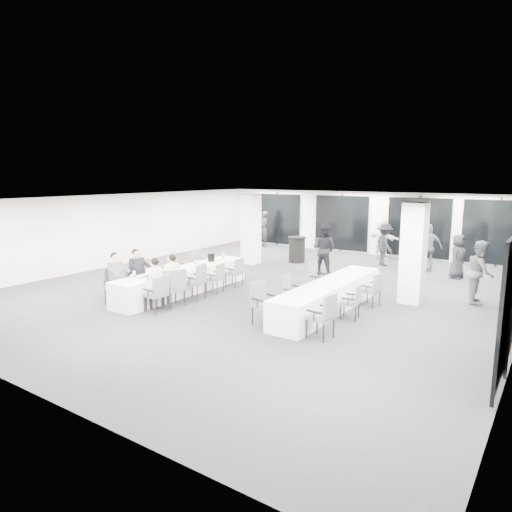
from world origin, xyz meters
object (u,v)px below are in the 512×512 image
(chair_main_left_near, at_px, (113,283))
(chair_main_right_far, at_px, (236,270))
(chair_main_right_mid, at_px, (197,279))
(chair_main_right_fourth, at_px, (217,276))
(chair_side_left_far, at_px, (317,278))
(chair_side_right_far, at_px, (373,288))
(chair_main_right_near, at_px, (158,292))
(standing_guest_f, at_px, (382,236))
(chair_main_right_second, at_px, (175,285))
(chair_main_left_second, at_px, (135,279))
(chair_side_left_mid, at_px, (291,291))
(chair_main_left_fourth, at_px, (175,268))
(chair_side_right_mid, at_px, (353,300))
(ice_bucket_far, at_px, (211,257))
(standing_guest_g, at_px, (264,227))
(standing_guest_c, at_px, (385,242))
(banquet_table_side, at_px, (329,296))
(standing_guest_d, at_px, (428,245))
(chair_side_left_near, at_px, (262,300))
(ice_bucket_near, at_px, (160,271))
(cocktail_table, at_px, (297,249))
(standing_guest_b, at_px, (324,246))
(chair_main_left_mid, at_px, (154,273))
(chair_main_left_far, at_px, (200,263))
(standing_guest_h, at_px, (481,268))
(banquet_table_main, at_px, (184,281))
(chair_side_right_near, at_px, (324,314))

(chair_main_left_near, height_order, chair_main_right_far, chair_main_left_near)
(chair_main_right_mid, bearing_deg, chair_main_right_fourth, -9.30)
(chair_side_left_far, distance_m, chair_side_right_far, 1.67)
(chair_main_right_near, xyz_separation_m, standing_guest_f, (2.17, 10.86, 0.41))
(chair_main_right_second, xyz_separation_m, standing_guest_f, (2.16, 10.24, 0.37))
(chair_main_left_second, xyz_separation_m, chair_side_left_mid, (4.43, 1.41, 0.01))
(chair_main_left_fourth, height_order, chair_side_right_mid, chair_main_left_fourth)
(chair_main_left_fourth, xyz_separation_m, ice_bucket_far, (0.78, 0.88, 0.29))
(chair_main_left_fourth, distance_m, standing_guest_g, 8.77)
(chair_main_left_second, relative_size, standing_guest_c, 0.49)
(banquet_table_side, relative_size, standing_guest_d, 2.48)
(chair_side_left_near, relative_size, chair_side_right_mid, 1.16)
(chair_main_right_second, height_order, standing_guest_g, standing_guest_g)
(chair_side_left_far, relative_size, ice_bucket_near, 4.51)
(chair_main_left_near, height_order, standing_guest_c, standing_guest_c)
(chair_main_right_mid, distance_m, chair_side_right_far, 4.92)
(chair_main_left_fourth, distance_m, standing_guest_f, 9.33)
(chair_side_left_far, xyz_separation_m, chair_side_right_far, (1.67, 0.05, -0.08))
(cocktail_table, distance_m, chair_main_right_far, 4.74)
(chair_side_right_far, bearing_deg, ice_bucket_far, 103.51)
(chair_main_right_far, xyz_separation_m, chair_side_left_mid, (2.77, -1.31, 0.01))
(chair_main_left_near, relative_size, chair_main_right_far, 1.10)
(chair_main_right_second, distance_m, chair_main_right_far, 2.78)
(chair_side_right_far, relative_size, standing_guest_b, 0.44)
(chair_main_right_mid, relative_size, chair_side_right_far, 1.14)
(chair_main_right_near, relative_size, standing_guest_g, 0.48)
(chair_side_left_near, distance_m, standing_guest_d, 8.64)
(chair_main_right_near, distance_m, chair_side_left_near, 2.86)
(chair_main_left_near, relative_size, chair_main_right_near, 1.04)
(standing_guest_g, height_order, ice_bucket_near, standing_guest_g)
(chair_side_left_mid, distance_m, standing_guest_b, 4.79)
(cocktail_table, bearing_deg, ice_bucket_far, -95.63)
(chair_side_left_mid, height_order, chair_side_right_far, chair_side_left_mid)
(chair_main_left_mid, bearing_deg, standing_guest_c, 156.83)
(chair_main_left_far, relative_size, standing_guest_g, 0.49)
(chair_main_left_second, relative_size, standing_guest_b, 0.45)
(chair_side_left_near, height_order, standing_guest_h, standing_guest_h)
(banquet_table_side, distance_m, chair_side_right_far, 1.29)
(standing_guest_g, relative_size, standing_guest_h, 1.01)
(chair_main_left_far, height_order, chair_main_right_fourth, chair_main_left_far)
(cocktail_table, bearing_deg, banquet_table_main, -93.84)
(standing_guest_d, distance_m, ice_bucket_far, 8.03)
(chair_main_left_far, distance_m, ice_bucket_far, 0.90)
(chair_side_right_far, distance_m, standing_guest_h, 3.09)
(chair_main_right_fourth, height_order, standing_guest_b, standing_guest_b)
(chair_side_left_near, xyz_separation_m, ice_bucket_far, (-3.65, 2.50, 0.30))
(chair_side_right_near, relative_size, ice_bucket_near, 4.37)
(chair_main_right_second, distance_m, ice_bucket_far, 2.79)
(chair_side_left_mid, bearing_deg, chair_main_left_far, -111.77)
(banquet_table_side, bearing_deg, chair_main_left_near, -152.25)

